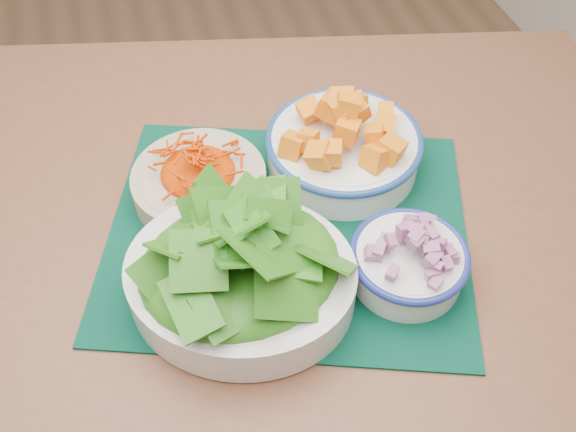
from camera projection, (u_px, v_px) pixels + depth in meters
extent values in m
plane|color=#8F6445|center=(99.00, 367.00, 1.60)|extent=(4.00, 4.00, 0.00)
cube|color=brown|center=(236.00, 217.00, 0.96)|extent=(1.44, 1.13, 0.04)
cylinder|color=brown|center=(494.00, 192.00, 1.50)|extent=(0.06, 0.06, 0.71)
cube|color=black|center=(288.00, 230.00, 0.91)|extent=(0.62, 0.56, 0.00)
cylinder|color=#BDAD8C|center=(200.00, 184.00, 0.94)|extent=(0.26, 0.26, 0.04)
ellipsoid|color=#E64300|center=(197.00, 167.00, 0.91)|extent=(0.17, 0.17, 0.03)
cylinder|color=white|center=(343.00, 151.00, 0.97)|extent=(0.28, 0.28, 0.06)
torus|color=navy|center=(344.00, 139.00, 0.95)|extent=(0.24, 0.24, 0.01)
ellipsoid|color=orange|center=(346.00, 122.00, 0.93)|extent=(0.20, 0.20, 0.06)
ellipsoid|color=#19620E|center=(238.00, 250.00, 0.77)|extent=(0.26, 0.22, 0.07)
cylinder|color=silver|center=(407.00, 265.00, 0.84)|extent=(0.19, 0.19, 0.05)
torus|color=navy|center=(410.00, 255.00, 0.82)|extent=(0.16, 0.16, 0.01)
ellipsoid|color=maroon|center=(412.00, 245.00, 0.81)|extent=(0.13, 0.13, 0.03)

